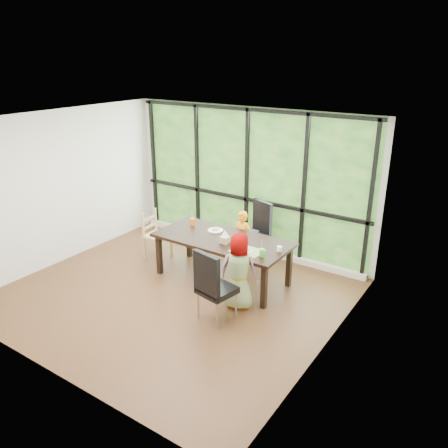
{
  "coord_description": "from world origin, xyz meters",
  "views": [
    {
      "loc": [
        4.15,
        -4.77,
        3.59
      ],
      "look_at": [
        0.46,
        0.75,
        1.05
      ],
      "focal_mm": 36.13,
      "sensor_mm": 36.0,
      "label": 1
    }
  ],
  "objects_px": {
    "child_older": "(238,271)",
    "plate_far": "(215,230)",
    "green_cup": "(262,253)",
    "tissue_box": "(225,240)",
    "chair_interior_leather": "(217,285)",
    "child_toddler": "(242,239)",
    "white_mug": "(279,249)",
    "plate_near": "(245,251)",
    "dining_table": "(222,259)",
    "chair_window_leather": "(254,231)",
    "orange_cup": "(193,222)",
    "chair_end_beech": "(157,236)"
  },
  "relations": [
    {
      "from": "chair_interior_leather",
      "to": "chair_end_beech",
      "type": "relative_size",
      "value": 1.2
    },
    {
      "from": "chair_window_leather",
      "to": "white_mug",
      "type": "relative_size",
      "value": 13.52
    },
    {
      "from": "chair_interior_leather",
      "to": "plate_far",
      "type": "distance_m",
      "value": 1.54
    },
    {
      "from": "green_cup",
      "to": "tissue_box",
      "type": "relative_size",
      "value": 0.95
    },
    {
      "from": "orange_cup",
      "to": "plate_near",
      "type": "bearing_deg",
      "value": -18.3
    },
    {
      "from": "plate_near",
      "to": "child_older",
      "type": "bearing_deg",
      "value": -75.64
    },
    {
      "from": "white_mug",
      "to": "dining_table",
      "type": "bearing_deg",
      "value": -177.03
    },
    {
      "from": "green_cup",
      "to": "tissue_box",
      "type": "bearing_deg",
      "value": 171.14
    },
    {
      "from": "child_toddler",
      "to": "white_mug",
      "type": "distance_m",
      "value": 1.19
    },
    {
      "from": "plate_near",
      "to": "green_cup",
      "type": "distance_m",
      "value": 0.31
    },
    {
      "from": "dining_table",
      "to": "chair_window_leather",
      "type": "height_order",
      "value": "chair_window_leather"
    },
    {
      "from": "chair_interior_leather",
      "to": "orange_cup",
      "type": "height_order",
      "value": "chair_interior_leather"
    },
    {
      "from": "green_cup",
      "to": "chair_end_beech",
      "type": "bearing_deg",
      "value": 172.86
    },
    {
      "from": "child_older",
      "to": "plate_near",
      "type": "relative_size",
      "value": 5.73
    },
    {
      "from": "chair_window_leather",
      "to": "plate_far",
      "type": "xyz_separation_m",
      "value": [
        -0.3,
        -0.79,
        0.22
      ]
    },
    {
      "from": "chair_interior_leather",
      "to": "child_toddler",
      "type": "distance_m",
      "value": 1.76
    },
    {
      "from": "chair_interior_leather",
      "to": "tissue_box",
      "type": "height_order",
      "value": "chair_interior_leather"
    },
    {
      "from": "chair_window_leather",
      "to": "plate_near",
      "type": "height_order",
      "value": "chair_window_leather"
    },
    {
      "from": "chair_window_leather",
      "to": "chair_end_beech",
      "type": "distance_m",
      "value": 1.77
    },
    {
      "from": "child_toddler",
      "to": "child_older",
      "type": "distance_m",
      "value": 1.37
    },
    {
      "from": "chair_interior_leather",
      "to": "tissue_box",
      "type": "xyz_separation_m",
      "value": [
        -0.46,
        0.89,
        0.27
      ]
    },
    {
      "from": "chair_interior_leather",
      "to": "plate_near",
      "type": "xyz_separation_m",
      "value": [
        -0.03,
        0.8,
        0.22
      ]
    },
    {
      "from": "child_older",
      "to": "plate_far",
      "type": "bearing_deg",
      "value": -60.4
    },
    {
      "from": "plate_near",
      "to": "chair_window_leather",
      "type": "bearing_deg",
      "value": 114.09
    },
    {
      "from": "chair_window_leather",
      "to": "orange_cup",
      "type": "relative_size",
      "value": 9.03
    },
    {
      "from": "dining_table",
      "to": "chair_end_beech",
      "type": "bearing_deg",
      "value": 178.69
    },
    {
      "from": "dining_table",
      "to": "tissue_box",
      "type": "relative_size",
      "value": 17.46
    },
    {
      "from": "chair_interior_leather",
      "to": "child_older",
      "type": "height_order",
      "value": "child_older"
    },
    {
      "from": "child_older",
      "to": "plate_near",
      "type": "xyz_separation_m",
      "value": [
        -0.09,
        0.34,
        0.17
      ]
    },
    {
      "from": "chair_interior_leather",
      "to": "tissue_box",
      "type": "bearing_deg",
      "value": -51.71
    },
    {
      "from": "orange_cup",
      "to": "green_cup",
      "type": "xyz_separation_m",
      "value": [
        1.65,
        -0.46,
        0.0
      ]
    },
    {
      "from": "chair_end_beech",
      "to": "child_older",
      "type": "bearing_deg",
      "value": -109.63
    },
    {
      "from": "plate_far",
      "to": "white_mug",
      "type": "relative_size",
      "value": 3.27
    },
    {
      "from": "child_older",
      "to": "chair_end_beech",
      "type": "bearing_deg",
      "value": -36.7
    },
    {
      "from": "chair_interior_leather",
      "to": "tissue_box",
      "type": "distance_m",
      "value": 1.04
    },
    {
      "from": "child_toddler",
      "to": "tissue_box",
      "type": "relative_size",
      "value": 7.95
    },
    {
      "from": "plate_near",
      "to": "orange_cup",
      "type": "height_order",
      "value": "orange_cup"
    },
    {
      "from": "dining_table",
      "to": "orange_cup",
      "type": "xyz_separation_m",
      "value": [
        -0.77,
        0.2,
        0.43
      ]
    },
    {
      "from": "dining_table",
      "to": "chair_end_beech",
      "type": "height_order",
      "value": "chair_end_beech"
    },
    {
      "from": "child_older",
      "to": "plate_near",
      "type": "distance_m",
      "value": 0.39
    },
    {
      "from": "plate_far",
      "to": "orange_cup",
      "type": "height_order",
      "value": "orange_cup"
    },
    {
      "from": "child_toddler",
      "to": "orange_cup",
      "type": "height_order",
      "value": "child_toddler"
    },
    {
      "from": "green_cup",
      "to": "dining_table",
      "type": "bearing_deg",
      "value": 163.59
    },
    {
      "from": "dining_table",
      "to": "plate_near",
      "type": "relative_size",
      "value": 10.94
    },
    {
      "from": "green_cup",
      "to": "white_mug",
      "type": "distance_m",
      "value": 0.34
    },
    {
      "from": "child_toddler",
      "to": "plate_near",
      "type": "distance_m",
      "value": 1.06
    },
    {
      "from": "child_toddler",
      "to": "plate_far",
      "type": "distance_m",
      "value": 0.56
    },
    {
      "from": "white_mug",
      "to": "tissue_box",
      "type": "distance_m",
      "value": 0.89
    },
    {
      "from": "green_cup",
      "to": "chair_window_leather",
      "type": "bearing_deg",
      "value": 124.32
    },
    {
      "from": "chair_interior_leather",
      "to": "child_toddler",
      "type": "relative_size",
      "value": 1.06
    }
  ]
}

